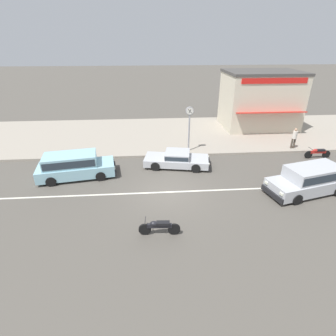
{
  "coord_description": "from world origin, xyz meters",
  "views": [
    {
      "loc": [
        -0.98,
        -12.84,
        7.91
      ],
      "look_at": [
        0.1,
        1.51,
        0.8
      ],
      "focal_mm": 28.0,
      "sensor_mm": 36.0,
      "label": 1
    }
  ],
  "objects_px": {
    "street_clock": "(189,119)",
    "sedan_silver_5": "(177,159)",
    "motorcycle_0": "(159,227)",
    "pedestrian_near_clock": "(294,137)",
    "minivan_pale_blue_4": "(74,165)",
    "motorcycle_1": "(318,153)",
    "minivan_silver_2": "(310,179)",
    "shopfront_corner_warung": "(260,100)"
  },
  "relations": [
    {
      "from": "motorcycle_1",
      "to": "shopfront_corner_warung",
      "type": "distance_m",
      "value": 8.1
    },
    {
      "from": "minivan_silver_2",
      "to": "motorcycle_0",
      "type": "height_order",
      "value": "minivan_silver_2"
    },
    {
      "from": "minivan_silver_2",
      "to": "motorcycle_1",
      "type": "distance_m",
      "value": 5.61
    },
    {
      "from": "motorcycle_0",
      "to": "shopfront_corner_warung",
      "type": "height_order",
      "value": "shopfront_corner_warung"
    },
    {
      "from": "motorcycle_0",
      "to": "motorcycle_1",
      "type": "bearing_deg",
      "value": 32.21
    },
    {
      "from": "pedestrian_near_clock",
      "to": "street_clock",
      "type": "bearing_deg",
      "value": 179.08
    },
    {
      "from": "sedan_silver_5",
      "to": "motorcycle_0",
      "type": "bearing_deg",
      "value": -102.54
    },
    {
      "from": "motorcycle_1",
      "to": "pedestrian_near_clock",
      "type": "distance_m",
      "value": 2.07
    },
    {
      "from": "street_clock",
      "to": "shopfront_corner_warung",
      "type": "distance_m",
      "value": 9.55
    },
    {
      "from": "sedan_silver_5",
      "to": "pedestrian_near_clock",
      "type": "relative_size",
      "value": 2.87
    },
    {
      "from": "pedestrian_near_clock",
      "to": "minivan_pale_blue_4",
      "type": "bearing_deg",
      "value": -168.2
    },
    {
      "from": "motorcycle_1",
      "to": "street_clock",
      "type": "relative_size",
      "value": 0.57
    },
    {
      "from": "motorcycle_1",
      "to": "pedestrian_near_clock",
      "type": "height_order",
      "value": "pedestrian_near_clock"
    },
    {
      "from": "motorcycle_0",
      "to": "shopfront_corner_warung",
      "type": "xyz_separation_m",
      "value": [
        10.28,
        15.12,
        2.32
      ]
    },
    {
      "from": "sedan_silver_5",
      "to": "shopfront_corner_warung",
      "type": "height_order",
      "value": "shopfront_corner_warung"
    },
    {
      "from": "minivan_silver_2",
      "to": "street_clock",
      "type": "bearing_deg",
      "value": 133.45
    },
    {
      "from": "sedan_silver_5",
      "to": "motorcycle_1",
      "type": "bearing_deg",
      "value": 3.14
    },
    {
      "from": "minivan_pale_blue_4",
      "to": "motorcycle_1",
      "type": "bearing_deg",
      "value": 5.61
    },
    {
      "from": "street_clock",
      "to": "minivan_silver_2",
      "type": "bearing_deg",
      "value": -46.55
    },
    {
      "from": "minivan_silver_2",
      "to": "motorcycle_1",
      "type": "height_order",
      "value": "minivan_silver_2"
    },
    {
      "from": "minivan_pale_blue_4",
      "to": "motorcycle_0",
      "type": "relative_size",
      "value": 2.66
    },
    {
      "from": "minivan_silver_2",
      "to": "minivan_pale_blue_4",
      "type": "height_order",
      "value": "same"
    },
    {
      "from": "minivan_pale_blue_4",
      "to": "motorcycle_0",
      "type": "distance_m",
      "value": 7.76
    },
    {
      "from": "minivan_silver_2",
      "to": "shopfront_corner_warung",
      "type": "bearing_deg",
      "value": 82.36
    },
    {
      "from": "minivan_pale_blue_4",
      "to": "shopfront_corner_warung",
      "type": "height_order",
      "value": "shopfront_corner_warung"
    },
    {
      "from": "minivan_silver_2",
      "to": "minivan_pale_blue_4",
      "type": "bearing_deg",
      "value": 168.32
    },
    {
      "from": "street_clock",
      "to": "sedan_silver_5",
      "type": "bearing_deg",
      "value": -115.53
    },
    {
      "from": "motorcycle_1",
      "to": "shopfront_corner_warung",
      "type": "height_order",
      "value": "shopfront_corner_warung"
    },
    {
      "from": "minivan_silver_2",
      "to": "minivan_pale_blue_4",
      "type": "xyz_separation_m",
      "value": [
        -13.72,
        2.84,
        0.0
      ]
    },
    {
      "from": "motorcycle_0",
      "to": "street_clock",
      "type": "distance_m",
      "value": 9.96
    },
    {
      "from": "shopfront_corner_warung",
      "to": "motorcycle_0",
      "type": "bearing_deg",
      "value": -124.22
    },
    {
      "from": "minivan_silver_2",
      "to": "pedestrian_near_clock",
      "type": "relative_size",
      "value": 3.03
    },
    {
      "from": "motorcycle_1",
      "to": "street_clock",
      "type": "bearing_deg",
      "value": 169.03
    },
    {
      "from": "street_clock",
      "to": "shopfront_corner_warung",
      "type": "xyz_separation_m",
      "value": [
        7.6,
        5.78,
        0.13
      ]
    },
    {
      "from": "minivan_pale_blue_4",
      "to": "sedan_silver_5",
      "type": "distance_m",
      "value": 6.71
    },
    {
      "from": "motorcycle_0",
      "to": "street_clock",
      "type": "bearing_deg",
      "value": 73.97
    },
    {
      "from": "pedestrian_near_clock",
      "to": "sedan_silver_5",
      "type": "bearing_deg",
      "value": -166.58
    },
    {
      "from": "sedan_silver_5",
      "to": "street_clock",
      "type": "relative_size",
      "value": 1.38
    },
    {
      "from": "motorcycle_0",
      "to": "street_clock",
      "type": "relative_size",
      "value": 0.55
    },
    {
      "from": "minivan_pale_blue_4",
      "to": "pedestrian_near_clock",
      "type": "relative_size",
      "value": 3.05
    },
    {
      "from": "minivan_pale_blue_4",
      "to": "pedestrian_near_clock",
      "type": "height_order",
      "value": "pedestrian_near_clock"
    },
    {
      "from": "minivan_silver_2",
      "to": "shopfront_corner_warung",
      "type": "distance_m",
      "value": 12.34
    }
  ]
}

